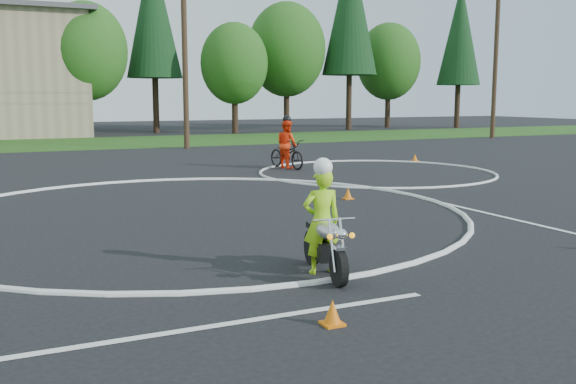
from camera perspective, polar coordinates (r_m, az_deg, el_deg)
name	(u,v)px	position (r m, az deg, el deg)	size (l,w,h in m)	color
ground	(240,241)	(11.69, -4.29, -4.35)	(120.00, 120.00, 0.00)	black
grass_strip	(70,144)	(37.98, -18.78, 4.10)	(120.00, 10.00, 0.02)	#1E4714
course_markings	(260,198)	(16.44, -2.53, -0.58)	(19.05, 19.05, 0.12)	silver
primary_motorcycle	(326,245)	(9.36, 3.36, -4.74)	(0.67, 1.75, 0.93)	black
rider_primary_grp	(322,218)	(9.39, 3.01, -2.32)	(0.62, 0.46, 1.72)	#9DE418
rider_second_grp	(287,150)	(23.41, -0.10, 3.78)	(1.06, 2.11, 1.94)	black
traffic_cones	(465,190)	(17.66, 15.49, 0.17)	(17.13, 15.59, 0.30)	orange
treeline	(262,43)	(49.19, -2.35, 13.12)	(38.20, 8.10, 14.52)	#382619
utility_poles	(185,44)	(33.03, -9.18, 12.86)	(41.60, 1.12, 10.00)	#473321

